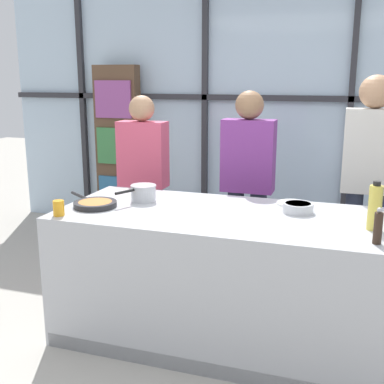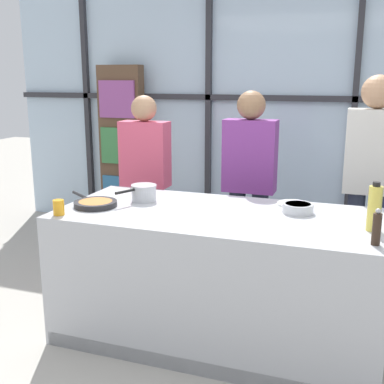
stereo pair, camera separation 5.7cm
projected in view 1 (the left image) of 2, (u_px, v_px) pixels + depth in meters
name	position (u px, v px, depth m)	size (l,w,h in m)	color
ground_plane	(217.00, 335.00, 3.35)	(18.00, 18.00, 0.00)	#ADA89E
back_window_wall	(275.00, 111.00, 5.14)	(6.40, 0.10, 2.80)	silver
bookshelf	(118.00, 148.00, 5.61)	(0.52, 0.19, 1.89)	brown
demo_island	(217.00, 276.00, 3.25)	(2.10, 0.97, 0.89)	#B7BABF
spectator_far_left	(143.00, 174.00, 4.29)	(0.43, 0.22, 1.60)	black
spectator_center_left	(248.00, 178.00, 4.00)	(0.43, 0.23, 1.65)	#232838
spectator_center_right	(369.00, 174.00, 3.69)	(0.41, 0.25, 1.77)	#232838
frying_pan	(95.00, 204.00, 3.29)	(0.47, 0.37, 0.04)	#232326
saucepan	(143.00, 193.00, 3.42)	(0.21, 0.32, 0.12)	silver
white_plate	(293.00, 204.00, 3.35)	(0.22, 0.22, 0.01)	white
mixing_bowl	(298.00, 207.00, 3.15)	(0.20, 0.20, 0.06)	silver
oil_bottle	(375.00, 207.00, 2.77)	(0.08, 0.08, 0.29)	#E0CC4C
pepper_grinder	(378.00, 227.00, 2.54)	(0.05, 0.05, 0.20)	#332319
juice_glass_near	(59.00, 208.00, 3.07)	(0.07, 0.07, 0.10)	orange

